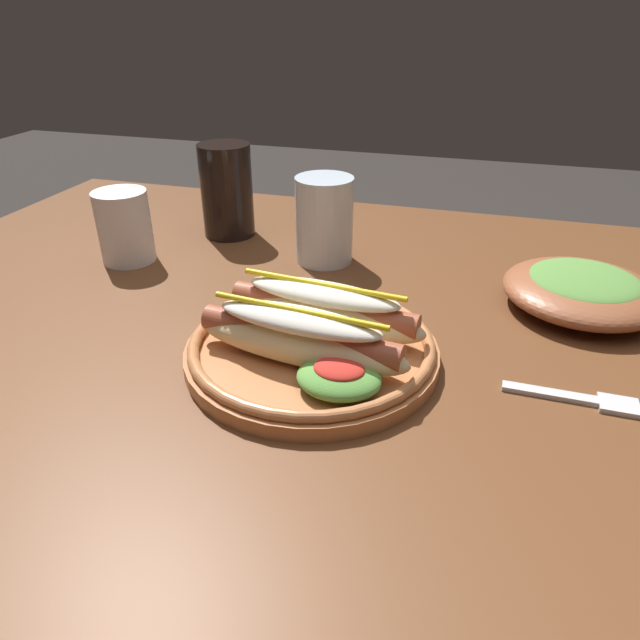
# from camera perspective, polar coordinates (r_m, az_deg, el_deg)

# --- Properties ---
(dining_table) EXTENTS (1.26, 0.90, 0.74)m
(dining_table) POSITION_cam_1_polar(r_m,az_deg,el_deg) (0.70, 0.24, -7.45)
(dining_table) COLOR brown
(dining_table) RESTS_ON ground_plane
(hot_dog_plate) EXTENTS (0.26, 0.26, 0.08)m
(hot_dog_plate) POSITION_cam_1_polar(r_m,az_deg,el_deg) (0.57, -0.74, -1.90)
(hot_dog_plate) COLOR #B77042
(hot_dog_plate) RESTS_ON dining_table
(fork) EXTENTS (0.12, 0.03, 0.00)m
(fork) POSITION_cam_1_polar(r_m,az_deg,el_deg) (0.58, 24.81, -7.23)
(fork) COLOR silver
(fork) RESTS_ON dining_table
(soda_cup) EXTENTS (0.08, 0.08, 0.14)m
(soda_cup) POSITION_cam_1_polar(r_m,az_deg,el_deg) (0.90, -9.35, 12.70)
(soda_cup) COLOR black
(soda_cup) RESTS_ON dining_table
(water_cup) EXTENTS (0.08, 0.08, 0.12)m
(water_cup) POSITION_cam_1_polar(r_m,az_deg,el_deg) (0.79, 0.43, 10.00)
(water_cup) COLOR silver
(water_cup) RESTS_ON dining_table
(extra_cup) EXTENTS (0.07, 0.07, 0.10)m
(extra_cup) POSITION_cam_1_polar(r_m,az_deg,el_deg) (0.84, -19.06, 8.85)
(extra_cup) COLOR white
(extra_cup) RESTS_ON dining_table
(side_bowl) EXTENTS (0.18, 0.18, 0.05)m
(side_bowl) POSITION_cam_1_polar(r_m,az_deg,el_deg) (0.74, 24.89, 2.83)
(side_bowl) COLOR brown
(side_bowl) RESTS_ON dining_table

